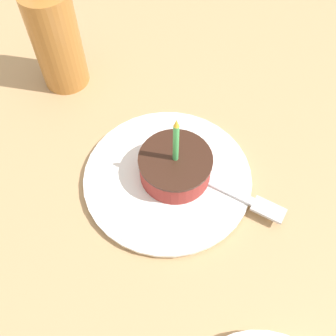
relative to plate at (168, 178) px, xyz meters
The scene contains 5 objects.
ground_plane 0.03m from the plate, 95.27° to the left, with size 2.40×2.40×0.04m.
plate is the anchor object (origin of this frame).
cake_slice 0.03m from the plate, 62.68° to the left, with size 0.10×0.10×0.12m.
fork 0.09m from the plate, 23.59° to the left, with size 0.20×0.05×0.00m.
bottle 0.29m from the plate, behind, with size 0.08×0.08×0.23m.
Camera 1 is at (0.20, -0.24, 0.49)m, focal length 42.00 mm.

